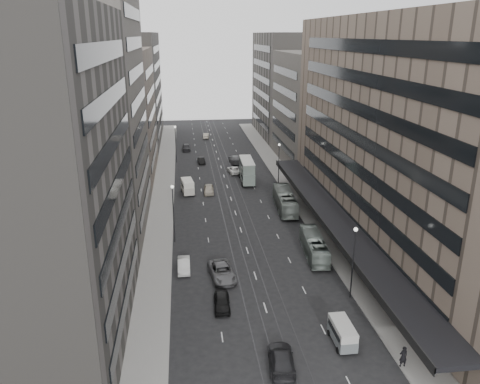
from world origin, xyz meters
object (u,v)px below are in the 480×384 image
pedestrian (403,356)px  panel_van (188,186)px  bus_near (314,246)px  double_decker (247,170)px  bus_far (285,200)px  sedan_0 (222,302)px  vw_microbus (342,332)px  sedan_1 (184,265)px  sedan_2 (222,272)px

pedestrian → panel_van: bearing=-73.5°
bus_near → double_decker: (-4.35, 32.89, 1.06)m
bus_far → double_decker: bearing=-71.4°
pedestrian → sedan_0: bearing=-40.8°
bus_far → double_decker: 16.36m
bus_near → vw_microbus: bearing=87.6°
sedan_0 → pedestrian: pedestrian is taller
sedan_0 → double_decker: bearing=81.2°
bus_near → pedestrian: size_ratio=4.92×
pedestrian → bus_near: bearing=-88.8°
sedan_1 → sedan_2: (4.51, -2.48, 0.11)m
vw_microbus → sedan_2: bearing=125.9°
bus_near → pedestrian: 22.26m
sedan_1 → panel_van: bearing=87.9°
vw_microbus → sedan_2: 17.09m
sedan_2 → pedestrian: bearing=-59.1°
sedan_0 → bus_far: bearing=67.8°
panel_van → sedan_1: (-0.96, -29.14, -0.76)m
bus_near → sedan_0: bearing=44.8°
sedan_1 → pedestrian: (18.70, -20.17, 0.46)m
bus_near → double_decker: size_ratio=1.19×
vw_microbus → panel_van: panel_van is taller
sedan_1 → pedestrian: pedestrian is taller
bus_far → sedan_2: size_ratio=1.96×
double_decker → sedan_0: (-8.68, -43.77, -1.72)m
sedan_2 → pedestrian: pedestrian is taller
double_decker → vw_microbus: 51.23m
panel_van → vw_microbus: bearing=-80.8°
vw_microbus → panel_van: size_ratio=0.90×
sedan_2 → vw_microbus: bearing=-61.6°
panel_van → sedan_2: bearing=-91.1°
panel_van → sedan_1: panel_van is taller
bus_near → panel_van: (-15.99, 27.12, 0.08)m
bus_far → sedan_2: bearing=64.3°
bus_near → panel_van: size_ratio=2.25×
sedan_0 → sedan_2: bearing=87.2°
double_decker → sedan_2: double_decker is taller
double_decker → sedan_1: double_decker is taller
vw_microbus → sedan_1: (-14.58, 16.27, -0.49)m
pedestrian → double_decker: bearing=-87.0°
bus_far → panel_van: (-15.81, 10.03, -0.14)m
bus_far → pedestrian: size_ratio=5.68×
sedan_0 → sedan_1: sedan_0 is taller
bus_far → vw_microbus: (-2.18, -35.39, -0.40)m
double_decker → panel_van: 13.03m
bus_near → panel_van: bearing=-54.5°
sedan_0 → sedan_1: size_ratio=0.99×
panel_van → sedan_1: size_ratio=1.04×
bus_far → sedan_0: bearing=69.2°
bus_near → bus_far: 17.10m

